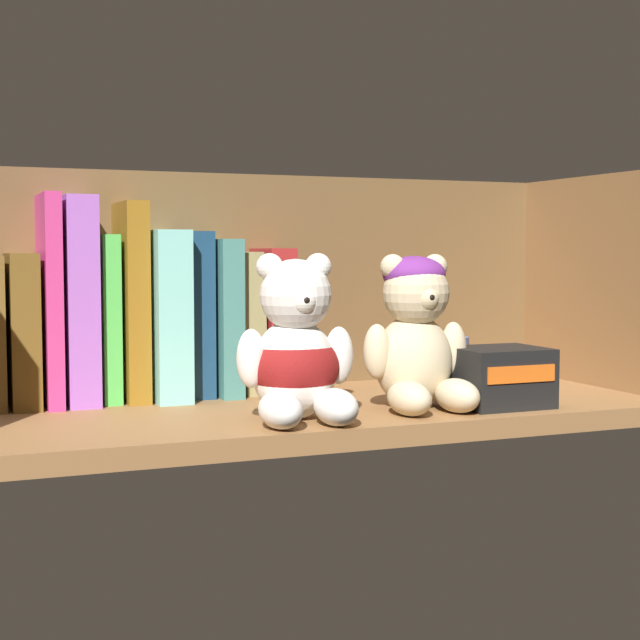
{
  "coord_description": "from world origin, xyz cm",
  "views": [
    {
      "loc": [
        -34.19,
        -90.59,
        17.55
      ],
      "look_at": [
        2.63,
        0.0,
        10.62
      ],
      "focal_mm": 53.98,
      "sensor_mm": 36.0,
      "label": 1
    }
  ],
  "objects_px": {
    "pillar_candle": "(445,365)",
    "book_4": "(47,299)",
    "book_12": "(270,319)",
    "teddy_bear_larger": "(296,355)",
    "teddy_bear_smaller": "(417,336)",
    "book_10": "(218,316)",
    "book_9": "(192,313)",
    "book_6": "(105,318)",
    "book_5": "(76,300)",
    "book_7": "(128,301)",
    "book_11": "(243,322)",
    "small_product_box": "(499,377)",
    "book_3": "(21,329)",
    "book_8": "(160,314)"
  },
  "relations": [
    {
      "from": "book_7",
      "to": "book_8",
      "type": "relative_size",
      "value": 1.16
    },
    {
      "from": "small_product_box",
      "to": "book_3",
      "type": "bearing_deg",
      "value": 156.11
    },
    {
      "from": "book_11",
      "to": "book_12",
      "type": "bearing_deg",
      "value": 0.0
    },
    {
      "from": "book_4",
      "to": "book_11",
      "type": "bearing_deg",
      "value": 0.0
    },
    {
      "from": "book_8",
      "to": "book_7",
      "type": "bearing_deg",
      "value": 180.0
    },
    {
      "from": "book_10",
      "to": "book_12",
      "type": "distance_m",
      "value": 0.06
    },
    {
      "from": "book_9",
      "to": "book_6",
      "type": "bearing_deg",
      "value": 180.0
    },
    {
      "from": "book_9",
      "to": "pillar_candle",
      "type": "relative_size",
      "value": 2.82
    },
    {
      "from": "book_4",
      "to": "teddy_bear_smaller",
      "type": "distance_m",
      "value": 0.38
    },
    {
      "from": "book_7",
      "to": "book_10",
      "type": "distance_m",
      "value": 0.1
    },
    {
      "from": "book_10",
      "to": "book_12",
      "type": "xyz_separation_m",
      "value": [
        0.06,
        0.0,
        -0.0
      ]
    },
    {
      "from": "book_12",
      "to": "teddy_bear_larger",
      "type": "height_order",
      "value": "book_12"
    },
    {
      "from": "book_3",
      "to": "pillar_candle",
      "type": "relative_size",
      "value": 2.45
    },
    {
      "from": "teddy_bear_smaller",
      "to": "book_5",
      "type": "bearing_deg",
      "value": 149.94
    },
    {
      "from": "pillar_candle",
      "to": "book_4",
      "type": "bearing_deg",
      "value": 165.86
    },
    {
      "from": "book_10",
      "to": "book_9",
      "type": "bearing_deg",
      "value": 180.0
    },
    {
      "from": "book_3",
      "to": "book_10",
      "type": "distance_m",
      "value": 0.21
    },
    {
      "from": "book_11",
      "to": "book_10",
      "type": "bearing_deg",
      "value": 180.0
    },
    {
      "from": "book_10",
      "to": "teddy_bear_larger",
      "type": "relative_size",
      "value": 1.1
    },
    {
      "from": "book_7",
      "to": "book_9",
      "type": "distance_m",
      "value": 0.07
    },
    {
      "from": "book_9",
      "to": "small_product_box",
      "type": "distance_m",
      "value": 0.34
    },
    {
      "from": "book_9",
      "to": "small_product_box",
      "type": "xyz_separation_m",
      "value": [
        0.27,
        -0.2,
        -0.06
      ]
    },
    {
      "from": "book_7",
      "to": "small_product_box",
      "type": "relative_size",
      "value": 2.31
    },
    {
      "from": "book_5",
      "to": "teddy_bear_smaller",
      "type": "xyz_separation_m",
      "value": [
        0.31,
        -0.18,
        -0.03
      ]
    },
    {
      "from": "book_11",
      "to": "pillar_candle",
      "type": "xyz_separation_m",
      "value": [
        0.2,
        -0.1,
        -0.05
      ]
    },
    {
      "from": "book_4",
      "to": "book_9",
      "type": "height_order",
      "value": "book_4"
    },
    {
      "from": "book_7",
      "to": "small_product_box",
      "type": "height_order",
      "value": "book_7"
    },
    {
      "from": "book_5",
      "to": "teddy_bear_larger",
      "type": "xyz_separation_m",
      "value": [
        0.17,
        -0.19,
        -0.05
      ]
    },
    {
      "from": "book_12",
      "to": "small_product_box",
      "type": "relative_size",
      "value": 1.78
    },
    {
      "from": "book_11",
      "to": "book_5",
      "type": "bearing_deg",
      "value": 180.0
    },
    {
      "from": "teddy_bear_smaller",
      "to": "book_12",
      "type": "bearing_deg",
      "value": 117.52
    },
    {
      "from": "book_5",
      "to": "book_9",
      "type": "distance_m",
      "value": 0.13
    },
    {
      "from": "book_4",
      "to": "small_product_box",
      "type": "bearing_deg",
      "value": -25.23
    },
    {
      "from": "book_5",
      "to": "book_12",
      "type": "distance_m",
      "value": 0.22
    },
    {
      "from": "book_12",
      "to": "teddy_bear_larger",
      "type": "relative_size",
      "value": 1.03
    },
    {
      "from": "book_4",
      "to": "book_5",
      "type": "bearing_deg",
      "value": 0.0
    },
    {
      "from": "book_12",
      "to": "book_11",
      "type": "bearing_deg",
      "value": 180.0
    },
    {
      "from": "book_4",
      "to": "teddy_bear_smaller",
      "type": "relative_size",
      "value": 1.39
    },
    {
      "from": "teddy_bear_smaller",
      "to": "pillar_candle",
      "type": "relative_size",
      "value": 2.44
    },
    {
      "from": "book_4",
      "to": "book_6",
      "type": "xyz_separation_m",
      "value": [
        0.06,
        0.0,
        -0.02
      ]
    },
    {
      "from": "small_product_box",
      "to": "book_10",
      "type": "bearing_deg",
      "value": 140.14
    },
    {
      "from": "book_9",
      "to": "book_11",
      "type": "height_order",
      "value": "book_9"
    },
    {
      "from": "book_3",
      "to": "book_7",
      "type": "distance_m",
      "value": 0.11
    },
    {
      "from": "book_5",
      "to": "book_4",
      "type": "bearing_deg",
      "value": 180.0
    },
    {
      "from": "book_5",
      "to": "teddy_bear_larger",
      "type": "relative_size",
      "value": 1.37
    },
    {
      "from": "book_5",
      "to": "book_7",
      "type": "bearing_deg",
      "value": 0.0
    },
    {
      "from": "book_4",
      "to": "book_11",
      "type": "height_order",
      "value": "book_4"
    },
    {
      "from": "book_6",
      "to": "book_8",
      "type": "distance_m",
      "value": 0.06
    },
    {
      "from": "book_4",
      "to": "book_9",
      "type": "distance_m",
      "value": 0.15
    },
    {
      "from": "teddy_bear_smaller",
      "to": "pillar_candle",
      "type": "distance_m",
      "value": 0.11
    }
  ]
}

